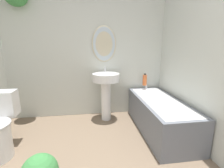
{
  "coord_description": "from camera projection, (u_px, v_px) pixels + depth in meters",
  "views": [
    {
      "loc": [
        0.01,
        -0.46,
        1.29
      ],
      "look_at": [
        0.3,
        1.54,
        0.81
      ],
      "focal_mm": 26.0,
      "sensor_mm": 36.0,
      "label": 1
    }
  ],
  "objects": [
    {
      "name": "wall_right",
      "position": [
        212.0,
        53.0,
        1.86
      ],
      "size": [
        0.06,
        2.61,
        2.4
      ],
      "color": "silver",
      "rests_on": "ground_plane"
    },
    {
      "name": "bathtub",
      "position": [
        160.0,
        115.0,
        2.48
      ],
      "size": [
        0.6,
        1.45,
        0.57
      ],
      "color": "slate",
      "rests_on": "ground_plane"
    },
    {
      "name": "pedestal_sink",
      "position": [
        106.0,
        87.0,
        2.78
      ],
      "size": [
        0.46,
        0.46,
        0.93
      ],
      "color": "white",
      "rests_on": "ground_plane"
    },
    {
      "name": "shampoo_bottle",
      "position": [
        145.0,
        80.0,
        3.0
      ],
      "size": [
        0.08,
        0.08,
        0.22
      ],
      "color": "#DB6633",
      "rests_on": "bathtub"
    },
    {
      "name": "wall_back",
      "position": [
        82.0,
        46.0,
        2.84
      ],
      "size": [
        2.89,
        0.35,
        2.4
      ],
      "color": "silver",
      "rests_on": "ground_plane"
    }
  ]
}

